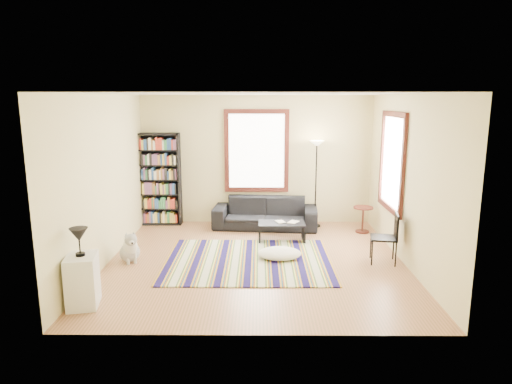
{
  "coord_description": "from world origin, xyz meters",
  "views": [
    {
      "loc": [
        0.05,
        -7.41,
        2.74
      ],
      "look_at": [
        0.0,
        0.5,
        1.1
      ],
      "focal_mm": 32.0,
      "sensor_mm": 36.0,
      "label": 1
    }
  ],
  "objects_px": {
    "bookshelf": "(160,179)",
    "floor_cushion": "(280,253)",
    "coffee_table": "(282,232)",
    "dog": "(129,246)",
    "white_cabinet": "(83,281)",
    "folding_chair": "(384,238)",
    "sofa": "(265,213)",
    "floor_lamp": "(316,184)",
    "side_table": "(363,220)"
  },
  "relations": [
    {
      "from": "bookshelf",
      "to": "dog",
      "type": "xyz_separation_m",
      "value": [
        -0.05,
        -2.35,
        -0.74
      ]
    },
    {
      "from": "coffee_table",
      "to": "floor_cushion",
      "type": "relative_size",
      "value": 1.2
    },
    {
      "from": "floor_cushion",
      "to": "dog",
      "type": "bearing_deg",
      "value": -177.03
    },
    {
      "from": "coffee_table",
      "to": "white_cabinet",
      "type": "relative_size",
      "value": 1.29
    },
    {
      "from": "folding_chair",
      "to": "dog",
      "type": "bearing_deg",
      "value": -170.26
    },
    {
      "from": "white_cabinet",
      "to": "dog",
      "type": "bearing_deg",
      "value": 74.16
    },
    {
      "from": "coffee_table",
      "to": "floor_lamp",
      "type": "bearing_deg",
      "value": 52.72
    },
    {
      "from": "bookshelf",
      "to": "coffee_table",
      "type": "relative_size",
      "value": 2.22
    },
    {
      "from": "bookshelf",
      "to": "floor_cushion",
      "type": "xyz_separation_m",
      "value": [
        2.51,
        -2.21,
        -0.91
      ]
    },
    {
      "from": "dog",
      "to": "floor_lamp",
      "type": "bearing_deg",
      "value": 7.55
    },
    {
      "from": "floor_lamp",
      "to": "floor_cushion",
      "type": "bearing_deg",
      "value": -112.69
    },
    {
      "from": "white_cabinet",
      "to": "dog",
      "type": "xyz_separation_m",
      "value": [
        0.15,
        1.69,
        -0.09
      ]
    },
    {
      "from": "white_cabinet",
      "to": "dog",
      "type": "height_order",
      "value": "white_cabinet"
    },
    {
      "from": "floor_lamp",
      "to": "sofa",
      "type": "bearing_deg",
      "value": -174.69
    },
    {
      "from": "coffee_table",
      "to": "side_table",
      "type": "xyz_separation_m",
      "value": [
        1.7,
        0.57,
        0.09
      ]
    },
    {
      "from": "floor_lamp",
      "to": "dog",
      "type": "distance_m",
      "value": 4.11
    },
    {
      "from": "coffee_table",
      "to": "floor_lamp",
      "type": "distance_m",
      "value": 1.48
    },
    {
      "from": "bookshelf",
      "to": "folding_chair",
      "type": "height_order",
      "value": "bookshelf"
    },
    {
      "from": "white_cabinet",
      "to": "floor_cushion",
      "type": "bearing_deg",
      "value": 23.16
    },
    {
      "from": "sofa",
      "to": "dog",
      "type": "xyz_separation_m",
      "value": [
        -2.34,
        -2.08,
        -0.06
      ]
    },
    {
      "from": "bookshelf",
      "to": "floor_cushion",
      "type": "relative_size",
      "value": 2.66
    },
    {
      "from": "floor_cushion",
      "to": "folding_chair",
      "type": "distance_m",
      "value": 1.78
    },
    {
      "from": "bookshelf",
      "to": "floor_lamp",
      "type": "distance_m",
      "value": 3.37
    },
    {
      "from": "floor_cushion",
      "to": "floor_lamp",
      "type": "height_order",
      "value": "floor_lamp"
    },
    {
      "from": "folding_chair",
      "to": "floor_cushion",
      "type": "bearing_deg",
      "value": -175.27
    },
    {
      "from": "floor_cushion",
      "to": "floor_lamp",
      "type": "bearing_deg",
      "value": 67.31
    },
    {
      "from": "coffee_table",
      "to": "side_table",
      "type": "bearing_deg",
      "value": 18.39
    },
    {
      "from": "sofa",
      "to": "coffee_table",
      "type": "relative_size",
      "value": 2.44
    },
    {
      "from": "sofa",
      "to": "folding_chair",
      "type": "bearing_deg",
      "value": -41.97
    },
    {
      "from": "coffee_table",
      "to": "sofa",
      "type": "bearing_deg",
      "value": 108.46
    },
    {
      "from": "white_cabinet",
      "to": "dog",
      "type": "distance_m",
      "value": 1.7
    },
    {
      "from": "floor_lamp",
      "to": "folding_chair",
      "type": "distance_m",
      "value": 2.43
    },
    {
      "from": "sofa",
      "to": "coffee_table",
      "type": "bearing_deg",
      "value": -66.41
    },
    {
      "from": "sofa",
      "to": "bookshelf",
      "type": "distance_m",
      "value": 2.41
    },
    {
      "from": "side_table",
      "to": "floor_lamp",
      "type": "bearing_deg",
      "value": 154.45
    },
    {
      "from": "dog",
      "to": "white_cabinet",
      "type": "bearing_deg",
      "value": -119.97
    },
    {
      "from": "sofa",
      "to": "floor_cushion",
      "type": "height_order",
      "value": "sofa"
    },
    {
      "from": "dog",
      "to": "coffee_table",
      "type": "bearing_deg",
      "value": -1.22
    },
    {
      "from": "coffee_table",
      "to": "dog",
      "type": "xyz_separation_m",
      "value": [
        -2.65,
        -1.16,
        0.08
      ]
    },
    {
      "from": "floor_lamp",
      "to": "side_table",
      "type": "xyz_separation_m",
      "value": [
        0.93,
        -0.45,
        -0.66
      ]
    },
    {
      "from": "floor_cushion",
      "to": "side_table",
      "type": "distance_m",
      "value": 2.4
    },
    {
      "from": "bookshelf",
      "to": "coffee_table",
      "type": "height_order",
      "value": "bookshelf"
    },
    {
      "from": "floor_cushion",
      "to": "dog",
      "type": "xyz_separation_m",
      "value": [
        -2.56,
        -0.13,
        0.17
      ]
    },
    {
      "from": "sofa",
      "to": "side_table",
      "type": "xyz_separation_m",
      "value": [
        2.01,
        -0.35,
        -0.05
      ]
    },
    {
      "from": "folding_chair",
      "to": "bookshelf",
      "type": "bearing_deg",
      "value": 160.95
    },
    {
      "from": "bookshelf",
      "to": "sofa",
      "type": "bearing_deg",
      "value": -6.72
    },
    {
      "from": "sofa",
      "to": "dog",
      "type": "distance_m",
      "value": 3.13
    },
    {
      "from": "floor_lamp",
      "to": "white_cabinet",
      "type": "height_order",
      "value": "floor_lamp"
    },
    {
      "from": "coffee_table",
      "to": "side_table",
      "type": "relative_size",
      "value": 1.67
    },
    {
      "from": "coffee_table",
      "to": "white_cabinet",
      "type": "distance_m",
      "value": 4.0
    }
  ]
}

